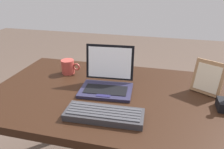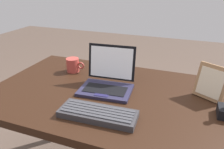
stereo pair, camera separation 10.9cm
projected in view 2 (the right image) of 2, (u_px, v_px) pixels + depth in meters
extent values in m
cube|color=black|center=(118.00, 97.00, 1.10)|extent=(1.33, 0.76, 0.04)
cylinder|color=black|center=(59.00, 103.00, 1.71)|extent=(0.06, 0.06, 0.67)
cube|color=#232139|center=(106.00, 90.00, 1.11)|extent=(0.28, 0.20, 0.02)
cube|color=black|center=(105.00, 89.00, 1.10)|extent=(0.22, 0.12, 0.00)
cube|color=#1E1B44|center=(101.00, 95.00, 1.05)|extent=(0.07, 0.03, 0.00)
cube|color=black|center=(111.00, 62.00, 1.16)|extent=(0.26, 0.06, 0.19)
cube|color=white|center=(111.00, 63.00, 1.15)|extent=(0.23, 0.05, 0.16)
cube|color=yellow|center=(111.00, 67.00, 1.16)|extent=(0.22, 0.02, 0.01)
cube|color=#2E2D30|center=(98.00, 114.00, 0.91)|extent=(0.34, 0.13, 0.03)
cube|color=#38383D|center=(94.00, 116.00, 0.87)|extent=(0.30, 0.03, 0.00)
cube|color=#38383D|center=(96.00, 113.00, 0.88)|extent=(0.30, 0.03, 0.00)
cube|color=#38383D|center=(98.00, 111.00, 0.90)|extent=(0.30, 0.03, 0.00)
cube|color=#38383D|center=(99.00, 108.00, 0.91)|extent=(0.30, 0.03, 0.00)
cube|color=#38383D|center=(101.00, 106.00, 0.93)|extent=(0.30, 0.03, 0.00)
cube|color=#906743|center=(211.00, 82.00, 1.02)|extent=(0.15, 0.11, 0.17)
cube|color=beige|center=(210.00, 83.00, 1.01)|extent=(0.12, 0.08, 0.13)
cube|color=#906743|center=(211.00, 94.00, 1.06)|extent=(0.02, 0.02, 0.03)
cylinder|color=#AA3B34|center=(73.00, 65.00, 1.33)|extent=(0.08, 0.08, 0.08)
torus|color=#AA3B34|center=(81.00, 66.00, 1.31)|extent=(0.05, 0.01, 0.05)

